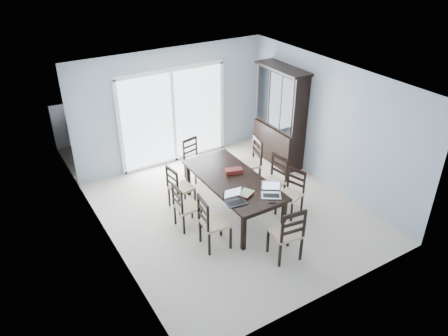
% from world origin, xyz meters
% --- Properties ---
extents(floor, '(5.00, 5.00, 0.00)m').
position_xyz_m(floor, '(0.00, 0.00, 0.00)').
color(floor, beige).
rests_on(floor, ground).
extents(ceiling, '(5.00, 5.00, 0.00)m').
position_xyz_m(ceiling, '(0.00, 0.00, 2.60)').
color(ceiling, white).
rests_on(ceiling, back_wall).
extents(back_wall, '(4.50, 0.02, 2.60)m').
position_xyz_m(back_wall, '(0.00, 2.50, 1.30)').
color(back_wall, '#95A4B2').
rests_on(back_wall, floor).
extents(wall_left, '(0.02, 5.00, 2.60)m').
position_xyz_m(wall_left, '(-2.25, 0.00, 1.30)').
color(wall_left, '#95A4B2').
rests_on(wall_left, floor).
extents(wall_right, '(0.02, 5.00, 2.60)m').
position_xyz_m(wall_right, '(2.25, 0.00, 1.30)').
color(wall_right, '#95A4B2').
rests_on(wall_right, floor).
extents(balcony, '(4.50, 2.00, 0.10)m').
position_xyz_m(balcony, '(0.00, 3.50, -0.05)').
color(balcony, gray).
rests_on(balcony, ground).
extents(railing, '(4.50, 0.06, 1.10)m').
position_xyz_m(railing, '(0.00, 4.50, 0.55)').
color(railing, '#99999E').
rests_on(railing, balcony).
extents(dining_table, '(1.00, 2.20, 0.75)m').
position_xyz_m(dining_table, '(0.00, 0.00, 0.67)').
color(dining_table, black).
rests_on(dining_table, floor).
extents(china_hutch, '(0.50, 1.38, 2.20)m').
position_xyz_m(china_hutch, '(2.02, 1.25, 1.07)').
color(china_hutch, black).
rests_on(china_hutch, floor).
extents(sliding_door, '(2.52, 0.05, 2.18)m').
position_xyz_m(sliding_door, '(0.00, 2.48, 1.09)').
color(sliding_door, silver).
rests_on(sliding_door, floor).
extents(chair_left_near, '(0.49, 0.47, 1.15)m').
position_xyz_m(chair_left_near, '(-0.87, -0.65, 0.61)').
color(chair_left_near, black).
rests_on(chair_left_near, floor).
extents(chair_left_mid, '(0.40, 0.39, 1.03)m').
position_xyz_m(chair_left_mid, '(-1.00, 0.06, 0.54)').
color(chair_left_mid, black).
rests_on(chair_left_mid, floor).
extents(chair_left_far, '(0.45, 0.44, 1.06)m').
position_xyz_m(chair_left_far, '(-0.82, 0.66, 0.56)').
color(chair_left_far, black).
rests_on(chair_left_far, floor).
extents(chair_right_near, '(0.49, 0.49, 1.02)m').
position_xyz_m(chair_right_near, '(0.97, -0.56, 0.54)').
color(chair_right_near, black).
rests_on(chair_right_near, floor).
extents(chair_right_mid, '(0.49, 0.47, 1.11)m').
position_xyz_m(chair_right_mid, '(0.92, -0.07, 0.58)').
color(chair_right_mid, black).
rests_on(chair_right_mid, floor).
extents(chair_right_far, '(0.54, 0.53, 1.19)m').
position_xyz_m(chair_right_far, '(0.91, 0.70, 0.63)').
color(chair_right_far, black).
rests_on(chair_right_far, floor).
extents(chair_end_near, '(0.49, 0.50, 1.16)m').
position_xyz_m(chair_end_near, '(0.05, -1.59, 0.61)').
color(chair_end_near, black).
rests_on(chair_end_near, floor).
extents(chair_end_far, '(0.46, 0.47, 1.03)m').
position_xyz_m(chair_end_far, '(0.01, 1.58, 0.54)').
color(chair_end_far, black).
rests_on(chair_end_far, floor).
extents(laptop_dark, '(0.37, 0.28, 0.23)m').
position_xyz_m(laptop_dark, '(-0.38, -0.70, 0.81)').
color(laptop_dark, black).
rests_on(laptop_dark, dining_table).
extents(laptop_silver, '(0.41, 0.39, 0.23)m').
position_xyz_m(laptop_silver, '(0.25, -0.83, 0.81)').
color(laptop_silver, silver).
rests_on(laptop_silver, dining_table).
extents(book_stack, '(0.33, 0.30, 0.04)m').
position_xyz_m(book_stack, '(-0.10, -0.57, 0.77)').
color(book_stack, maroon).
rests_on(book_stack, dining_table).
extents(cell_phone, '(0.13, 0.10, 0.01)m').
position_xyz_m(cell_phone, '(0.14, -1.00, 0.76)').
color(cell_phone, black).
rests_on(cell_phone, dining_table).
extents(game_box, '(0.35, 0.25, 0.08)m').
position_xyz_m(game_box, '(0.13, 0.17, 0.79)').
color(game_box, '#511012').
rests_on(game_box, dining_table).
extents(hot_tub, '(1.79, 1.60, 0.92)m').
position_xyz_m(hot_tub, '(-0.87, 3.63, 0.46)').
color(hot_tub, brown).
rests_on(hot_tub, balcony).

